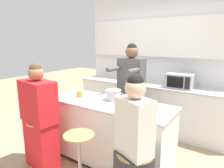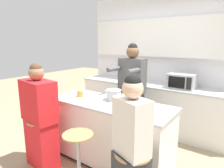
% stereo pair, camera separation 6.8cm
% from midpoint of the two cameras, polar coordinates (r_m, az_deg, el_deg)
% --- Properties ---
extents(ground_plane, '(16.00, 16.00, 0.00)m').
position_cam_midpoint_polar(ground_plane, '(3.19, -0.12, -21.21)').
color(ground_plane, tan).
extents(wall_back, '(3.36, 0.22, 2.70)m').
position_cam_midpoint_polar(wall_back, '(4.28, 14.24, 8.91)').
color(wall_back, white).
rests_on(wall_back, ground_plane).
extents(back_counter, '(3.12, 0.67, 0.92)m').
position_cam_midpoint_polar(back_counter, '(4.18, 11.87, -6.13)').
color(back_counter, white).
rests_on(back_counter, ground_plane).
extents(kitchen_island, '(1.81, 0.70, 0.92)m').
position_cam_midpoint_polar(kitchen_island, '(2.96, -0.13, -13.67)').
color(kitchen_island, black).
rests_on(kitchen_island, ground_plane).
extents(bar_stool_leftmost, '(0.38, 0.38, 0.69)m').
position_cam_midpoint_polar(bar_stool_leftmost, '(3.08, -18.70, -15.23)').
color(bar_stool_leftmost, tan).
rests_on(bar_stool_leftmost, ground_plane).
extents(bar_stool_center, '(0.38, 0.38, 0.69)m').
position_cam_midpoint_polar(bar_stool_center, '(2.59, -8.70, -20.33)').
color(bar_stool_center, tan).
rests_on(bar_stool_center, ground_plane).
extents(person_cooking, '(0.44, 0.54, 1.72)m').
position_cam_midpoint_polar(person_cooking, '(3.38, 6.19, -3.33)').
color(person_cooking, '#383842').
rests_on(person_cooking, ground_plane).
extents(person_wrapped_blanket, '(0.58, 0.36, 1.48)m').
position_cam_midpoint_polar(person_wrapped_blanket, '(2.94, -19.27, -9.70)').
color(person_wrapped_blanket, red).
rests_on(person_wrapped_blanket, ground_plane).
extents(person_seated_near, '(0.40, 0.36, 1.47)m').
position_cam_midpoint_polar(person_seated_near, '(2.05, 6.51, -19.26)').
color(person_seated_near, '#333338').
rests_on(person_seated_near, ground_plane).
extents(cooking_pot, '(0.31, 0.23, 0.15)m').
position_cam_midpoint_polar(cooking_pot, '(2.88, 1.15, -3.14)').
color(cooking_pot, '#B7BABC').
rests_on(cooking_pot, kitchen_island).
extents(fruit_bowl, '(0.20, 0.20, 0.07)m').
position_cam_midpoint_polar(fruit_bowl, '(2.65, 9.20, -5.63)').
color(fruit_bowl, silver).
rests_on(fruit_bowl, kitchen_island).
extents(mixing_bowl_steel, '(0.20, 0.20, 0.07)m').
position_cam_midpoint_polar(mixing_bowl_steel, '(2.44, 5.06, -7.09)').
color(mixing_bowl_steel, silver).
rests_on(mixing_bowl_steel, kitchen_island).
extents(coffee_cup_near, '(0.11, 0.08, 0.09)m').
position_cam_midpoint_polar(coffee_cup_near, '(2.39, 10.00, -7.37)').
color(coffee_cup_near, orange).
rests_on(coffee_cup_near, kitchen_island).
extents(coffee_cup_far, '(0.12, 0.09, 0.09)m').
position_cam_midpoint_polar(coffee_cup_far, '(3.10, -8.50, -2.75)').
color(coffee_cup_far, orange).
rests_on(coffee_cup_far, kitchen_island).
extents(microwave, '(0.46, 0.39, 0.26)m').
position_cam_midpoint_polar(microwave, '(3.82, 19.87, 0.86)').
color(microwave, '#B2B5B7').
rests_on(microwave, back_counter).
extents(potted_plant, '(0.23, 0.23, 0.30)m').
position_cam_midpoint_polar(potted_plant, '(4.30, 5.00, 3.17)').
color(potted_plant, '#A86042').
rests_on(potted_plant, back_counter).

